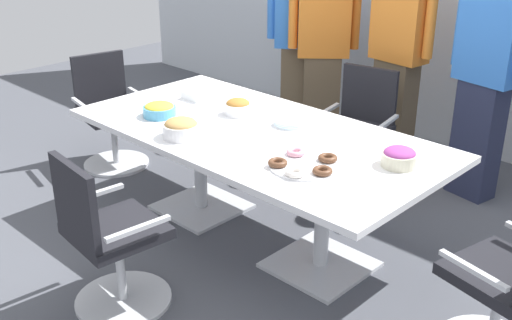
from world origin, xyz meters
The scene contains 17 objects.
ground_plane centered at (0.00, 0.00, -0.01)m, with size 10.00×10.00×0.01m, color #4C4F56.
conference_table centered at (0.00, 0.00, 0.63)m, with size 2.40×1.20×0.75m.
office_chair_0 centered at (0.02, 1.10, 0.41)m, with size 0.63×0.63×0.91m.
office_chair_1 centered at (-1.70, 0.03, 0.41)m, with size 0.64×0.64×0.91m.
office_chair_2 centered at (-0.03, -1.10, 0.41)m, with size 0.59×0.59×0.91m.
office_chair_3 centered at (1.70, -0.03, 0.41)m, with size 0.64×0.64×0.91m.
person_standing_0 centered at (-0.99, 1.60, 0.93)m, with size 0.56×0.42×1.77m.
person_standing_1 centered at (-0.75, 1.62, 0.88)m, with size 0.51×0.46×1.69m.
person_standing_2 centered at (-0.03, 1.66, 0.98)m, with size 0.62×0.27×1.85m.
person_standing_3 centered at (0.74, 1.57, 0.98)m, with size 0.61×0.30×1.85m.
snack_bowl_cookies centered at (-0.25, -0.39, 0.81)m, with size 0.23×0.23×0.12m.
snack_bowl_candy_mix centered at (0.93, 0.16, 0.80)m, with size 0.20×0.20×0.11m.
snack_bowl_chips_yellow centered at (-0.65, -0.25, 0.80)m, with size 0.22×0.22×0.10m.
snack_bowl_pretzels centered at (-0.30, 0.14, 0.80)m, with size 0.18×0.18×0.11m.
donut_platter centered at (0.57, -0.22, 0.77)m, with size 0.39×0.39×0.04m.
plate_stack centered at (0.09, 0.22, 0.77)m, with size 0.20×0.20×0.04m.
napkin_pile centered at (-0.75, 0.17, 0.78)m, with size 0.17×0.17×0.06m, color white.
Camera 1 is at (2.54, -2.63, 2.15)m, focal length 43.91 mm.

